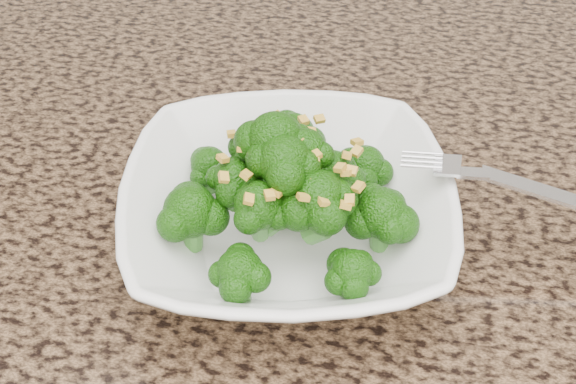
# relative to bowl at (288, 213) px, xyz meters

# --- Properties ---
(granite_counter) EXTENTS (1.64, 1.04, 0.03)m
(granite_counter) POSITION_rel_bowl_xyz_m (0.01, -0.05, -0.04)
(granite_counter) COLOR brown
(granite_counter) RESTS_ON cabinet
(bowl) EXTENTS (0.29, 0.29, 0.06)m
(bowl) POSITION_rel_bowl_xyz_m (0.00, 0.00, 0.00)
(bowl) COLOR white
(bowl) RESTS_ON granite_counter
(broccoli_pile) EXTENTS (0.21, 0.21, 0.07)m
(broccoli_pile) POSITION_rel_bowl_xyz_m (0.00, 0.00, 0.06)
(broccoli_pile) COLOR #195509
(broccoli_pile) RESTS_ON bowl
(garlic_topping) EXTENTS (0.13, 0.13, 0.01)m
(garlic_topping) POSITION_rel_bowl_xyz_m (0.00, 0.00, 0.10)
(garlic_topping) COLOR gold
(garlic_topping) RESTS_ON broccoli_pile
(fork) EXTENTS (0.19, 0.04, 0.01)m
(fork) POSITION_rel_bowl_xyz_m (0.13, 0.03, 0.04)
(fork) COLOR silver
(fork) RESTS_ON bowl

